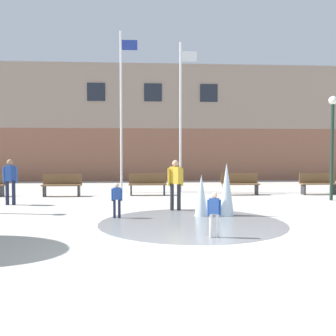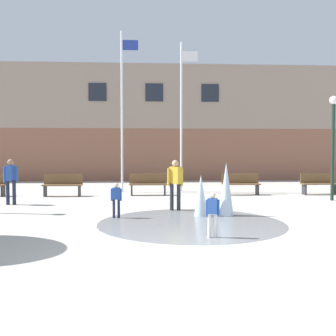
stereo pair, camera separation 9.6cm
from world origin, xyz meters
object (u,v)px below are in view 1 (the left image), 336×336
Objects in this scene: flagpole_left at (122,107)px; park_bench_center at (240,184)px; adult_near_bench at (175,181)px; adult_in_red at (10,178)px; park_bench_under_right_flagpole at (319,183)px; flagpole_right at (181,112)px; park_bench_under_left_flagpole at (148,184)px; child_running at (117,197)px; lamp_post_right_lane at (332,133)px; child_with_pink_shirt at (214,211)px; park_bench_left_of_flagpoles at (62,185)px.

park_bench_center is at bearing -16.10° from flagpole_left.
adult_near_bench is 5.86m from adult_in_red.
park_bench_center is at bearing 178.34° from park_bench_under_right_flagpole.
flagpole_left is at bearing 149.37° from adult_near_bench.
flagpole_right is at bearing -49.46° from adult_in_red.
adult_near_bench reaches higher than park_bench_center.
park_bench_under_left_flagpole is 1.01× the size of adult_in_red.
park_bench_center is 7.41m from child_running.
park_bench_under_left_flagpole is at bearing 162.31° from lamp_post_right_lane.
adult_in_red reaches higher than child_running.
lamp_post_right_lane reaches higher than park_bench_center.
adult_in_red is at bearing -155.71° from adult_near_bench.
adult_near_bench is 4.02m from child_with_pink_shirt.
park_bench_under_right_flagpole is at bearing -70.42° from adult_in_red.
adult_near_bench is (-3.15, -4.23, 0.45)m from park_bench_center.
adult_near_bench and adult_in_red have the same top height.
flagpole_right is at bearing 148.37° from park_bench_center.
flagpole_right reaches higher than child_running.
adult_near_bench is 1.61× the size of child_running.
flagpole_left is at bearing 163.90° from park_bench_center.
adult_near_bench is at bearing -147.87° from park_bench_under_right_flagpole.
park_bench_under_right_flagpole is (7.38, -0.21, 0.00)m from park_bench_under_left_flagpole.
adult_near_bench is at bearing -126.69° from park_bench_center.
flagpole_left is at bearing -34.01° from adult_in_red.
flagpole_right is at bearing 105.17° from child_with_pink_shirt.
flagpole_left is 2.73m from flagpole_right.
park_bench_under_left_flagpole is 1.62× the size of child_with_pink_shirt.
child_with_pink_shirt reaches higher than park_bench_center.
flagpole_right is 6.56m from lamp_post_right_lane.
adult_in_red is (-12.20, -2.50, 0.45)m from park_bench_under_right_flagpole.
park_bench_under_left_flagpole is 8.41m from child_with_pink_shirt.
park_bench_center is at bearing 93.69° from adult_near_bench.
lamp_post_right_lane reaches higher than park_bench_under_left_flagpole.
flagpole_right is (-2.39, 1.47, 3.17)m from park_bench_center.
flagpole_right reaches higher than park_bench_under_right_flagpole.
child_with_pink_shirt is at bearing -75.73° from flagpole_left.
park_bench_left_of_flagpoles is 1.00× the size of park_bench_under_right_flagpole.
lamp_post_right_lane is (6.15, 2.12, 1.64)m from adult_near_bench.
flagpole_right is at bearing 41.01° from park_bench_under_left_flagpole.
park_bench_left_of_flagpoles is at bearing 176.84° from adult_near_bench.
child_running is at bearing -102.59° from adult_near_bench.
child_running is at bearing 147.23° from child_with_pink_shirt.
child_with_pink_shirt is at bearing -126.87° from park_bench_under_right_flagpole.
park_bench_center is at bearing -65.50° from adult_in_red.
lamp_post_right_lane is at bearing -101.98° from park_bench_under_right_flagpole.
flagpole_left is 8.96m from lamp_post_right_lane.
flagpole_left is (-1.96, 5.70, 2.95)m from adult_near_bench.
park_bench_left_of_flagpoles is 1.01× the size of adult_near_bench.
child_with_pink_shirt is 0.14× the size of flagpole_right.
child_with_pink_shirt reaches higher than park_bench_left_of_flagpoles.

